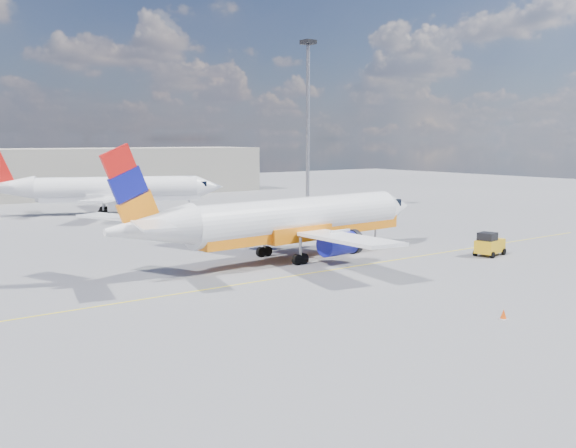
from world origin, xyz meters
TOP-DOWN VIEW (x-y plane):
  - ground at (0.00, 0.00)m, footprint 240.00×240.00m
  - taxi_line at (0.00, 3.00)m, footprint 70.00×0.15m
  - terminal_main at (5.00, 75.00)m, footprint 70.00×14.00m
  - main_jet at (3.06, 8.28)m, footprint 30.77×24.27m
  - second_jet at (3.04, 46.92)m, footprint 29.71×22.40m
  - gse_tug at (17.20, -0.19)m, footprint 3.00×2.20m
  - traffic_cone at (1.99, -12.35)m, footprint 0.39×0.39m
  - floodlight_mast at (25.44, 34.68)m, footprint 1.62×1.62m

SIDE VIEW (x-z plane):
  - ground at x=0.00m, z-range 0.00..0.00m
  - taxi_line at x=0.00m, z-range 0.00..0.01m
  - traffic_cone at x=1.99m, z-range -0.01..0.54m
  - gse_tug at x=17.20m, z-range -0.05..1.91m
  - second_jet at x=3.04m, z-range -1.52..7.61m
  - main_jet at x=3.06m, z-range -1.55..7.77m
  - terminal_main at x=5.00m, z-range 0.00..8.00m
  - floodlight_mast at x=25.44m, z-range 2.21..24.42m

